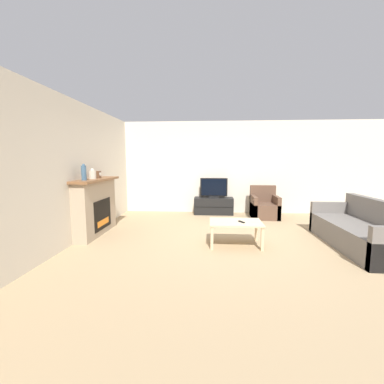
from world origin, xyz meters
TOP-DOWN VIEW (x-y plane):
  - ground_plane at (0.00, 0.00)m, footprint 24.00×24.00m
  - wall_back at (0.00, 2.74)m, footprint 12.00×0.06m
  - wall_left at (-3.02, 0.00)m, footprint 0.06×12.00m
  - fireplace at (-2.84, 0.22)m, footprint 0.41×1.59m
  - mantel_vase_left at (-2.83, -0.26)m, footprint 0.10×0.10m
  - mantel_vase_centre_left at (-2.83, 0.10)m, footprint 0.14×0.14m
  - mantel_clock at (-2.83, 0.38)m, footprint 0.08×0.11m
  - tv_stand at (-0.33, 2.45)m, footprint 1.12×0.45m
  - tv at (-0.33, 2.45)m, footprint 0.78×0.18m
  - armchair at (1.05, 2.08)m, footprint 0.70×0.76m
  - coffee_table at (0.03, -0.30)m, footprint 0.95×0.66m
  - remote at (0.13, -0.35)m, footprint 0.11×0.15m
  - couch at (2.29, -0.28)m, footprint 0.90×2.20m

SIDE VIEW (x-z plane):
  - ground_plane at x=0.00m, z-range 0.00..0.00m
  - tv_stand at x=-0.33m, z-range 0.00..0.48m
  - couch at x=2.29m, z-range -0.14..0.71m
  - armchair at x=1.05m, z-range -0.15..0.72m
  - coffee_table at x=0.03m, z-range 0.17..0.61m
  - remote at x=0.13m, z-range 0.44..0.46m
  - fireplace at x=-2.84m, z-range 0.01..1.20m
  - tv at x=-0.33m, z-range 0.47..1.03m
  - mantel_clock at x=-2.83m, z-range 1.19..1.34m
  - mantel_vase_centre_left at x=-2.83m, z-range 1.17..1.39m
  - mantel_vase_left at x=-2.83m, z-range 1.18..1.49m
  - wall_back at x=0.00m, z-range 0.00..2.70m
  - wall_left at x=-3.02m, z-range 0.00..2.70m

